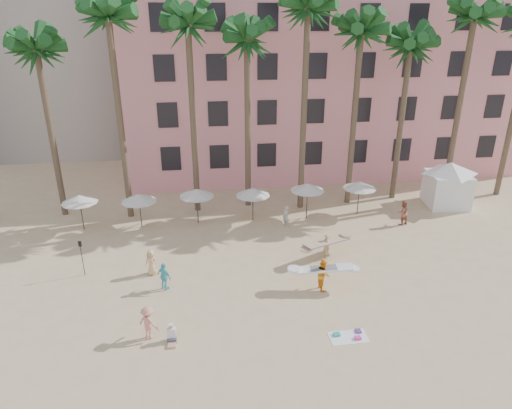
{
  "coord_description": "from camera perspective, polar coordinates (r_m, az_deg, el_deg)",
  "views": [
    {
      "loc": [
        -4.79,
        -17.78,
        14.09
      ],
      "look_at": [
        -1.63,
        6.0,
        4.0
      ],
      "focal_mm": 32.0,
      "sensor_mm": 36.0,
      "label": 1
    }
  ],
  "objects": [
    {
      "name": "cabana",
      "position": [
        38.61,
        22.92,
        2.81
      ],
      "size": [
        5.03,
        5.03,
        3.5
      ],
      "color": "white",
      "rests_on": "ground"
    },
    {
      "name": "seated_man",
      "position": [
        22.25,
        -10.5,
        -15.86
      ],
      "size": [
        0.41,
        0.72,
        0.94
      ],
      "color": "#3F3F4C",
      "rests_on": "ground"
    },
    {
      "name": "paddle",
      "position": [
        28.0,
        -20.98,
        -5.77
      ],
      "size": [
        0.18,
        0.04,
        2.23
      ],
      "color": "black",
      "rests_on": "ground"
    },
    {
      "name": "beachgoers",
      "position": [
        27.14,
        0.09,
        -6.4
      ],
      "size": [
        18.3,
        11.88,
        1.83
      ],
      "color": "#B8B0A3",
      "rests_on": "ground"
    },
    {
      "name": "beach_towel",
      "position": [
        22.79,
        11.56,
        -15.82
      ],
      "size": [
        1.82,
        1.03,
        0.14
      ],
      "color": "white",
      "rests_on": "ground"
    },
    {
      "name": "umbrella_row",
      "position": [
        32.53,
        -3.9,
        1.56
      ],
      "size": [
        22.5,
        2.7,
        2.73
      ],
      "color": "#332B23",
      "rests_on": "ground"
    },
    {
      "name": "carrier_white",
      "position": [
        25.47,
        8.4,
        -8.5
      ],
      "size": [
        3.26,
        1.11,
        1.79
      ],
      "color": "orange",
      "rests_on": "ground"
    },
    {
      "name": "ground",
      "position": [
        23.19,
        6.16,
        -14.77
      ],
      "size": [
        120.0,
        120.0,
        0.0
      ],
      "primitive_type": "plane",
      "color": "#D1B789",
      "rests_on": "ground"
    },
    {
      "name": "pink_hotel",
      "position": [
        45.75,
        7.7,
        14.97
      ],
      "size": [
        35.0,
        14.0,
        16.0
      ],
      "primitive_type": "cube",
      "color": "pink",
      "rests_on": "ground"
    },
    {
      "name": "carrier_yellow",
      "position": [
        28.55,
        8.84,
        -4.95
      ],
      "size": [
        3.31,
        2.24,
        1.58
      ],
      "color": "tan",
      "rests_on": "ground"
    },
    {
      "name": "palm_row",
      "position": [
        33.22,
        1.72,
        20.87
      ],
      "size": [
        44.4,
        5.4,
        16.3
      ],
      "color": "brown",
      "rests_on": "ground"
    }
  ]
}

